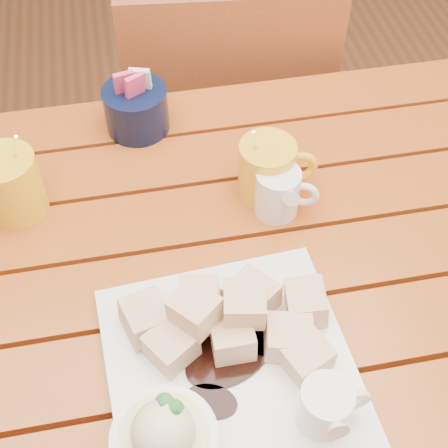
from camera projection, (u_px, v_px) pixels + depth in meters
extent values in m
cube|color=#993513|center=(251.00, 444.00, 0.71)|extent=(1.20, 0.11, 0.03)
cube|color=#993513|center=(232.00, 355.00, 0.79)|extent=(1.20, 0.11, 0.03)
cube|color=#993513|center=(215.00, 281.00, 0.86)|extent=(1.20, 0.11, 0.03)
cube|color=#993513|center=(202.00, 218.00, 0.93)|extent=(1.20, 0.11, 0.03)
cube|color=#993513|center=(190.00, 165.00, 1.00)|extent=(1.20, 0.11, 0.03)
cube|color=#993513|center=(180.00, 118.00, 1.07)|extent=(1.20, 0.11, 0.03)
cube|color=#993513|center=(180.00, 135.00, 1.12)|extent=(1.12, 0.04, 0.08)
cylinder|color=#993513|center=(425.00, 211.00, 1.43)|extent=(0.06, 0.06, 0.72)
cube|color=white|center=(230.00, 368.00, 0.75)|extent=(0.31, 0.31, 0.02)
cube|color=#C0753A|center=(232.00, 337.00, 0.74)|extent=(0.05, 0.05, 0.04)
cube|color=#C0753A|center=(146.00, 318.00, 0.76)|extent=(0.06, 0.06, 0.04)
cube|color=#C0753A|center=(304.00, 354.00, 0.73)|extent=(0.07, 0.07, 0.04)
cube|color=#C0753A|center=(195.00, 311.00, 0.73)|extent=(0.07, 0.07, 0.04)
cube|color=#C0753A|center=(288.00, 338.00, 0.74)|extent=(0.06, 0.06, 0.04)
cube|color=#C0753A|center=(171.00, 346.00, 0.73)|extent=(0.07, 0.07, 0.04)
cube|color=#C0753A|center=(306.00, 302.00, 0.77)|extent=(0.06, 0.06, 0.04)
cube|color=#C0753A|center=(244.00, 304.00, 0.73)|extent=(0.06, 0.06, 0.04)
cube|color=#C0753A|center=(251.00, 296.00, 0.78)|extent=(0.07, 0.07, 0.04)
cube|color=#C0753A|center=(199.00, 299.00, 0.78)|extent=(0.06, 0.06, 0.04)
cylinder|color=white|center=(165.00, 444.00, 0.66)|extent=(0.11, 0.11, 0.05)
cylinder|color=beige|center=(165.00, 440.00, 0.65)|extent=(0.09, 0.09, 0.03)
sphere|color=beige|center=(163.00, 432.00, 0.63)|extent=(0.07, 0.07, 0.07)
cone|color=#287C32|center=(175.00, 410.00, 0.62)|extent=(0.04, 0.04, 0.03)
cone|color=#287C32|center=(163.00, 403.00, 0.63)|extent=(0.03, 0.03, 0.03)
cylinder|color=white|center=(325.00, 406.00, 0.68)|extent=(0.06, 0.06, 0.06)
cylinder|color=black|center=(328.00, 396.00, 0.66)|extent=(0.05, 0.05, 0.01)
cone|color=white|center=(336.00, 424.00, 0.64)|extent=(0.02, 0.02, 0.03)
torus|color=white|center=(354.00, 400.00, 0.68)|extent=(0.04, 0.01, 0.04)
cylinder|color=yellow|center=(11.00, 185.00, 0.88)|extent=(0.09, 0.09, 0.10)
cylinder|color=black|center=(3.00, 164.00, 0.85)|extent=(0.07, 0.07, 0.01)
cylinder|color=silver|center=(15.00, 161.00, 0.86)|extent=(0.04, 0.05, 0.13)
cylinder|color=yellow|center=(267.00, 170.00, 0.91)|extent=(0.08, 0.08, 0.09)
cylinder|color=black|center=(268.00, 151.00, 0.88)|extent=(0.07, 0.07, 0.01)
torus|color=yellow|center=(299.00, 167.00, 0.91)|extent=(0.06, 0.02, 0.06)
cylinder|color=silver|center=(257.00, 151.00, 0.89)|extent=(0.03, 0.05, 0.12)
cylinder|color=white|center=(277.00, 192.00, 0.89)|extent=(0.06, 0.06, 0.08)
cylinder|color=white|center=(279.00, 175.00, 0.86)|extent=(0.05, 0.05, 0.01)
cone|color=white|center=(284.00, 196.00, 0.85)|extent=(0.03, 0.03, 0.03)
torus|color=white|center=(303.00, 187.00, 0.89)|extent=(0.05, 0.03, 0.04)
cylinder|color=black|center=(136.00, 109.00, 1.00)|extent=(0.10, 0.10, 0.08)
cube|color=#D63A65|center=(124.00, 85.00, 0.96)|extent=(0.03, 0.02, 0.05)
cube|color=white|center=(141.00, 81.00, 0.97)|extent=(0.04, 0.02, 0.05)
cube|color=#D63A65|center=(135.00, 88.00, 0.96)|extent=(0.04, 0.03, 0.05)
cube|color=brown|center=(224.00, 122.00, 1.53)|extent=(0.45, 0.45, 0.03)
cylinder|color=brown|center=(279.00, 136.00, 1.82)|extent=(0.04, 0.04, 0.41)
cylinder|color=brown|center=(158.00, 143.00, 1.80)|extent=(0.04, 0.04, 0.41)
cylinder|color=brown|center=(298.00, 230.00, 1.59)|extent=(0.04, 0.04, 0.41)
cylinder|color=brown|center=(160.00, 238.00, 1.58)|extent=(0.04, 0.04, 0.41)
cube|color=brown|center=(231.00, 96.00, 1.23)|extent=(0.41, 0.07, 0.43)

